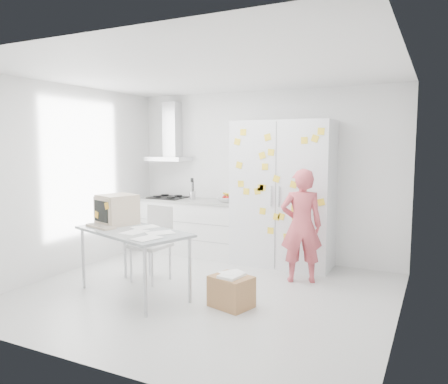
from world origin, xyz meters
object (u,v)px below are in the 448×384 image
at_px(desk, 122,219).
at_px(cardboard_box, 231,291).
at_px(chair, 154,238).
at_px(person, 301,226).

distance_m(desk, cardboard_box, 1.68).
height_order(desk, chair, desk).
xyz_separation_m(person, desk, (-1.96, -1.29, 0.14)).
height_order(chair, cardboard_box, chair).
relative_size(chair, cardboard_box, 1.92).
bearing_deg(chair, desk, -100.15).
relative_size(person, chair, 1.52).
xyz_separation_m(person, chair, (-1.82, -0.80, -0.19)).
distance_m(person, desk, 2.35).
relative_size(person, desk, 0.92).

